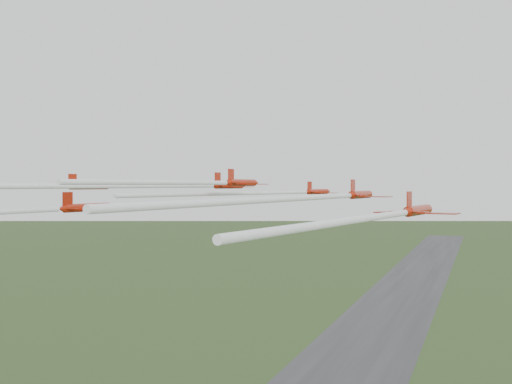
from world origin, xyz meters
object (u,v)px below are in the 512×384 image
(jet_row3_right, at_px, (391,214))
(jet_row3_mid, at_px, (211,183))
(jet_row2_left, at_px, (172,186))
(jet_row2_right, at_px, (321,197))
(jet_lead, at_px, (276,193))
(jet_row3_left, at_px, (5,187))

(jet_row3_right, bearing_deg, jet_row3_mid, 169.47)
(jet_row2_left, bearing_deg, jet_row3_right, -20.04)
(jet_row3_mid, xyz_separation_m, jet_row3_right, (24.44, -8.49, -3.41))
(jet_row2_left, xyz_separation_m, jet_row2_right, (24.88, -7.31, -1.41))
(jet_row3_mid, bearing_deg, jet_lead, 96.16)
(jet_row2_right, xyz_separation_m, jet_row3_mid, (-14.12, -2.63, 1.83))
(jet_row2_left, xyz_separation_m, jet_row3_left, (-19.71, -13.09, -0.14))
(jet_row2_right, relative_size, jet_row3_right, 1.32)
(jet_row2_left, bearing_deg, jet_row3_mid, -35.14)
(jet_row3_left, relative_size, jet_row3_right, 1.13)
(jet_row2_right, xyz_separation_m, jet_row3_left, (-44.59, -5.78, 1.26))
(jet_row2_left, height_order, jet_row3_mid, jet_row3_mid)
(jet_row2_right, bearing_deg, jet_row2_left, 169.30)
(jet_lead, height_order, jet_row3_left, jet_row3_left)
(jet_lead, height_order, jet_row2_left, jet_row2_left)
(jet_row2_left, distance_m, jet_row3_right, 39.86)
(jet_row2_left, relative_size, jet_row3_right, 1.26)
(jet_row3_left, height_order, jet_row3_right, jet_row3_left)
(jet_row2_left, height_order, jet_row3_left, jet_row2_left)
(jet_lead, xyz_separation_m, jet_row3_left, (-30.63, -30.52, 1.06))
(jet_lead, relative_size, jet_row2_right, 0.84)
(jet_lead, bearing_deg, jet_row3_right, -43.04)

